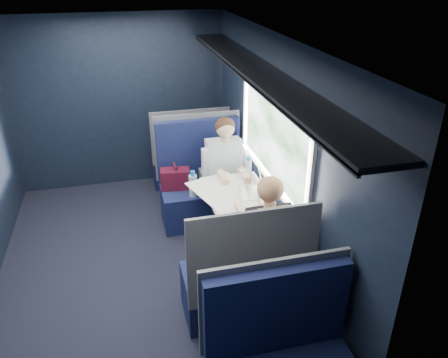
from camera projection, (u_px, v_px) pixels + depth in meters
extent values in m
cube|color=black|center=(140.00, 271.00, 4.51)|extent=(2.80, 4.20, 0.01)
cube|color=black|center=(278.00, 155.00, 4.30)|extent=(0.10, 4.20, 2.30)
cube|color=black|center=(120.00, 103.00, 5.84)|extent=(2.80, 0.10, 2.30)
cube|color=black|center=(153.00, 357.00, 2.13)|extent=(2.80, 0.10, 2.30)
cube|color=silver|center=(114.00, 34.00, 3.44)|extent=(2.80, 4.20, 0.10)
cube|color=beige|center=(274.00, 96.00, 4.02)|extent=(0.03, 1.84, 0.07)
cube|color=beige|center=(270.00, 179.00, 4.40)|extent=(0.03, 1.84, 0.07)
cube|color=beige|center=(310.00, 180.00, 3.44)|extent=(0.03, 0.07, 0.78)
cube|color=beige|center=(246.00, 111.00, 4.97)|extent=(0.03, 0.07, 0.78)
cube|color=black|center=(259.00, 72.00, 3.87)|extent=(0.36, 4.10, 0.04)
cube|color=black|center=(240.00, 75.00, 3.85)|extent=(0.02, 4.10, 0.03)
cube|color=red|center=(276.00, 81.00, 3.95)|extent=(0.01, 0.10, 0.12)
cylinder|color=#54565E|center=(222.00, 231.00, 4.54)|extent=(0.08, 0.08, 0.70)
cube|color=silver|center=(239.00, 197.00, 4.41)|extent=(0.62, 1.00, 0.04)
cube|color=#0B1033|center=(204.00, 205.00, 5.26)|extent=(1.00, 0.50, 0.45)
cube|color=#0B1033|center=(198.00, 149.00, 5.25)|extent=(1.00, 0.10, 0.75)
cube|color=#54565E|center=(197.00, 146.00, 5.29)|extent=(1.04, 0.03, 0.82)
cube|color=#54565E|center=(205.00, 182.00, 5.07)|extent=(0.06, 0.40, 0.20)
cube|color=#4C1022|center=(175.00, 179.00, 5.12)|extent=(0.36, 0.22, 0.24)
cylinder|color=#4C1022|center=(175.00, 166.00, 5.04)|extent=(0.05, 0.14, 0.03)
cylinder|color=silver|center=(193.00, 186.00, 4.94)|extent=(0.09, 0.09, 0.26)
cylinder|color=#186CB6|center=(193.00, 173.00, 4.87)|extent=(0.05, 0.05, 0.06)
cube|color=#0B1033|center=(240.00, 290.00, 3.92)|extent=(1.00, 0.50, 0.45)
cube|color=#0B1033|center=(252.00, 255.00, 3.39)|extent=(1.00, 0.10, 0.75)
cube|color=#54565E|center=(254.00, 257.00, 3.33)|extent=(1.04, 0.03, 0.82)
cube|color=#54565E|center=(239.00, 257.00, 3.81)|extent=(0.06, 0.40, 0.20)
cube|color=#0B1033|center=(188.00, 167.00, 6.22)|extent=(1.00, 0.40, 0.45)
cube|color=#0B1033|center=(190.00, 136.00, 5.76)|extent=(1.00, 0.10, 0.66)
cube|color=#54565E|center=(191.00, 136.00, 5.70)|extent=(1.04, 0.03, 0.72)
cube|color=#0B1033|center=(276.00, 310.00, 2.92)|extent=(1.00, 0.10, 0.66)
cube|color=#54565E|center=(274.00, 302.00, 2.96)|extent=(1.04, 0.03, 0.72)
cube|color=black|center=(227.00, 185.00, 5.06)|extent=(0.36, 0.44, 0.16)
cube|color=black|center=(232.00, 216.00, 5.03)|extent=(0.32, 0.12, 0.45)
cube|color=#B0BCD0|center=(224.00, 160.00, 5.08)|extent=(0.40, 0.29, 0.53)
cylinder|color=#D8A88C|center=(225.00, 139.00, 4.92)|extent=(0.10, 0.10, 0.06)
sphere|color=#D8A88C|center=(225.00, 128.00, 4.84)|extent=(0.21, 0.21, 0.21)
sphere|color=#382114|center=(225.00, 126.00, 4.85)|extent=(0.22, 0.22, 0.22)
cube|color=#B0BCD0|center=(206.00, 163.00, 5.00)|extent=(0.09, 0.12, 0.34)
cube|color=#B0BCD0|center=(243.00, 159.00, 5.10)|extent=(0.09, 0.12, 0.34)
cube|color=black|center=(263.00, 249.00, 3.95)|extent=(0.36, 0.44, 0.16)
cube|color=black|center=(255.00, 263.00, 4.26)|extent=(0.32, 0.12, 0.45)
cube|color=black|center=(270.00, 236.00, 3.70)|extent=(0.40, 0.29, 0.53)
cylinder|color=#D8A88C|center=(270.00, 205.00, 3.61)|extent=(0.10, 0.10, 0.06)
sphere|color=#D8A88C|center=(270.00, 189.00, 3.57)|extent=(0.21, 0.21, 0.21)
sphere|color=#A8764E|center=(270.00, 189.00, 3.55)|extent=(0.22, 0.22, 0.22)
cube|color=black|center=(244.00, 237.00, 3.69)|extent=(0.09, 0.12, 0.34)
cube|color=black|center=(292.00, 230.00, 3.78)|extent=(0.09, 0.12, 0.34)
cube|color=#A8764E|center=(273.00, 228.00, 3.60)|extent=(0.26, 0.07, 0.36)
cube|color=white|center=(225.00, 192.00, 4.47)|extent=(0.75, 0.90, 0.01)
cube|color=silver|center=(251.00, 193.00, 4.43)|extent=(0.29, 0.35, 0.01)
cube|color=silver|center=(262.00, 182.00, 4.40)|extent=(0.08, 0.30, 0.21)
cube|color=black|center=(261.00, 182.00, 4.40)|extent=(0.06, 0.26, 0.17)
cylinder|color=silver|center=(248.00, 169.00, 4.73)|extent=(0.07, 0.07, 0.20)
cylinder|color=#186CB6|center=(249.00, 159.00, 4.68)|extent=(0.04, 0.04, 0.04)
cylinder|color=white|center=(243.00, 174.00, 4.75)|extent=(0.07, 0.07, 0.09)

